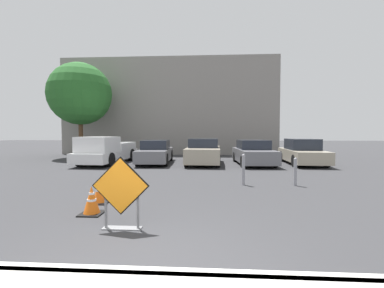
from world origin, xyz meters
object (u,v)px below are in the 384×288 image
object	(u,v)px
traffic_cone_second	(100,191)
parked_car_second	(204,152)
pickup_truck	(105,152)
bollard_nearest	(243,169)
parked_car_nearest	(156,152)
traffic_cone_nearest	(92,201)
road_closed_sign	(121,191)
parked_car_third	(253,153)
bollard_second	(295,171)
parked_car_fourth	(302,153)

from	to	relation	value
traffic_cone_second	parked_car_second	distance (m)	8.84
pickup_truck	bollard_nearest	bearing A→B (deg)	145.73
parked_car_nearest	traffic_cone_nearest	bearing A→B (deg)	90.44
road_closed_sign	traffic_cone_nearest	bearing A→B (deg)	138.43
parked_car_third	bollard_nearest	world-z (taller)	parked_car_third
traffic_cone_nearest	bollard_second	xyz separation A→B (m)	(5.65, 3.47, 0.21)
road_closed_sign	bollard_nearest	size ratio (longest dim) A/B	1.27
road_closed_sign	parked_car_nearest	world-z (taller)	road_closed_sign
bollard_second	parked_car_fourth	bearing A→B (deg)	68.35
road_closed_sign	traffic_cone_second	xyz separation A→B (m)	(-1.19, 1.79, -0.41)
traffic_cone_nearest	bollard_nearest	world-z (taller)	bollard_nearest
pickup_truck	bollard_nearest	size ratio (longest dim) A/B	4.82
parked_car_third	bollard_nearest	size ratio (longest dim) A/B	4.00
traffic_cone_second	parked_car_fourth	xyz separation A→B (m)	(8.38, 8.88, 0.36)
parked_car_nearest	parked_car_second	bearing A→B (deg)	171.07
bollard_second	parked_car_third	bearing A→B (deg)	93.65
traffic_cone_nearest	bollard_nearest	xyz separation A→B (m)	(3.87, 3.47, 0.27)
traffic_cone_second	traffic_cone_nearest	bearing A→B (deg)	-77.07
traffic_cone_nearest	traffic_cone_second	world-z (taller)	traffic_cone_second
pickup_truck	bollard_second	bearing A→B (deg)	151.59
traffic_cone_second	bollard_second	size ratio (longest dim) A/B	0.68
traffic_cone_nearest	parked_car_second	distance (m)	9.67
parked_car_second	traffic_cone_second	bearing A→B (deg)	75.04
parked_car_second	pickup_truck	bearing A→B (deg)	4.07
parked_car_third	pickup_truck	bearing A→B (deg)	-0.42
parked_car_third	parked_car_fourth	distance (m)	2.91
pickup_truck	parked_car_nearest	size ratio (longest dim) A/B	1.18
pickup_truck	parked_car_third	bearing A→B (deg)	-174.07
traffic_cone_second	bollard_second	bearing A→B (deg)	23.51
bollard_nearest	traffic_cone_nearest	bearing A→B (deg)	-138.12
parked_car_second	parked_car_fourth	size ratio (longest dim) A/B	0.92
parked_car_fourth	parked_car_third	bearing A→B (deg)	8.21
traffic_cone_second	parked_car_second	bearing A→B (deg)	72.96
parked_car_nearest	parked_car_third	world-z (taller)	parked_car_third
parked_car_fourth	pickup_truck	bearing A→B (deg)	5.66
traffic_cone_nearest	parked_car_fourth	world-z (taller)	parked_car_fourth
parked_car_nearest	bollard_second	world-z (taller)	parked_car_nearest
parked_car_second	bollard_nearest	bearing A→B (deg)	106.32
road_closed_sign	traffic_cone_second	distance (m)	2.19
traffic_cone_second	bollard_nearest	world-z (taller)	bollard_nearest
traffic_cone_nearest	parked_car_fourth	distance (m)	12.76
traffic_cone_second	parked_car_second	world-z (taller)	parked_car_second
parked_car_second	parked_car_third	world-z (taller)	parked_car_second
parked_car_second	bollard_second	bearing A→B (deg)	121.17
parked_car_fourth	traffic_cone_nearest	bearing A→B (deg)	52.71
pickup_truck	parked_car_third	xyz separation A→B (m)	(8.70, 0.35, -0.07)
road_closed_sign	parked_car_second	world-z (taller)	parked_car_second
traffic_cone_nearest	parked_car_nearest	xyz separation A→B (m)	(-0.52, 9.68, 0.34)
parked_car_nearest	bollard_second	distance (m)	8.76
parked_car_nearest	bollard_second	xyz separation A→B (m)	(6.17, -6.21, -0.14)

